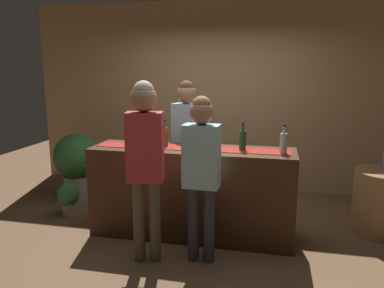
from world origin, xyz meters
The scene contains 15 objects.
ground_plane centered at (0.00, 0.00, 0.00)m, with size 10.00×10.00×0.00m, color brown.
back_wall centered at (0.00, 1.90, 1.45)m, with size 6.00×0.12×2.90m, color tan.
bar_counter centered at (0.00, 0.00, 0.51)m, with size 2.26×0.60×1.01m, color #3D2314.
counter_runner_cloth centered at (0.00, 0.00, 1.02)m, with size 2.15×0.28×0.01m, color maroon.
wine_bottle_green centered at (0.55, 0.04, 1.13)m, with size 0.07×0.07×0.30m.
wine_bottle_amber centered at (-0.33, 0.07, 1.13)m, with size 0.07×0.07×0.30m.
wine_bottle_clear centered at (0.98, -0.03, 1.13)m, with size 0.07×0.07×0.30m.
wine_glass_near_customer centered at (0.30, -0.01, 1.12)m, with size 0.07×0.07×0.14m.
wine_glass_mid_counter centered at (-0.71, 0.00, 1.12)m, with size 0.07×0.07×0.14m.
bartender centered at (-0.20, 0.58, 1.08)m, with size 0.38×0.27×1.74m.
customer_sipping centered at (0.22, -0.57, 1.00)m, with size 0.35×0.23×1.64m.
customer_browsing centered at (-0.30, -0.68, 1.11)m, with size 0.37×0.26×1.77m.
round_side_table centered at (2.15, 0.52, 0.37)m, with size 0.68×0.68×0.74m, color #996B42.
potted_plant_tall centered at (-1.89, 0.83, 0.56)m, with size 0.66×0.66×0.96m.
potted_plant_small centered at (-1.70, 0.22, 0.24)m, with size 0.29×0.29×0.42m.
Camera 1 is at (0.87, -3.92, 1.88)m, focal length 34.85 mm.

